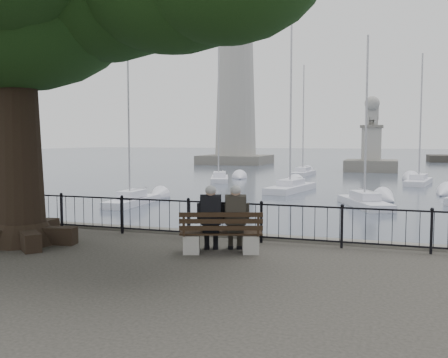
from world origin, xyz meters
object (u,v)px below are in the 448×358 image
at_px(person_left, 211,221).
at_px(lighthouse, 236,80).
at_px(person_right, 235,221).
at_px(lion_monument, 371,153).
at_px(bench, 221,238).

height_order(person_left, lighthouse, lighthouse).
distance_m(person_right, lighthouse, 64.46).
bearing_deg(lion_monument, lighthouse, 148.90).
relative_size(person_left, lion_monument, 0.18).
xyz_separation_m(lighthouse, lion_monument, (20.00, -12.06, -10.32)).
height_order(lighthouse, lion_monument, lighthouse).
bearing_deg(person_left, bench, -6.12).
height_order(bench, person_right, person_right).
distance_m(person_right, lion_monument, 48.71).
relative_size(bench, person_left, 1.25).
height_order(person_right, lighthouse, lighthouse).
bearing_deg(bench, person_left, 173.88).
relative_size(person_right, lion_monument, 0.18).
xyz_separation_m(person_left, lighthouse, (-18.16, 60.93, 10.74)).
bearing_deg(bench, lighthouse, 106.81).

